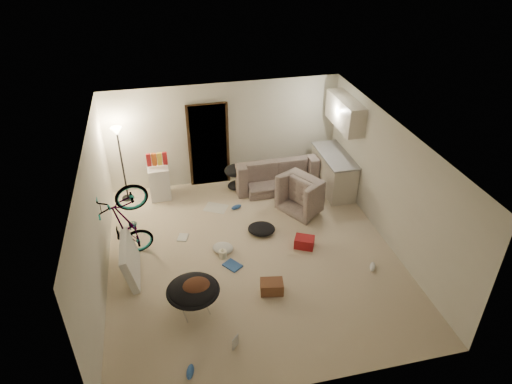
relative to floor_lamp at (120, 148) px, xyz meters
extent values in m
cube|color=beige|center=(2.40, -2.65, -1.32)|extent=(5.50, 6.00, 0.02)
cube|color=white|center=(2.40, -2.65, 1.20)|extent=(5.50, 6.00, 0.02)
cube|color=silver|center=(2.40, 0.36, -0.06)|extent=(5.50, 0.02, 2.50)
cube|color=silver|center=(2.40, -5.66, -0.06)|extent=(5.50, 0.02, 2.50)
cube|color=silver|center=(-0.36, -2.65, -0.06)|extent=(0.02, 6.00, 2.50)
cube|color=silver|center=(5.16, -2.65, -0.06)|extent=(0.02, 6.00, 2.50)
cube|color=black|center=(2.00, 0.32, -0.29)|extent=(0.85, 0.10, 2.04)
cube|color=#332111|center=(2.00, 0.29, -0.29)|extent=(0.97, 0.04, 2.10)
cylinder|color=black|center=(0.00, 0.00, -1.29)|extent=(0.28, 0.28, 0.03)
cylinder|color=black|center=(0.00, 0.00, -0.46)|extent=(0.04, 0.04, 1.70)
cone|color=#FFE0A5|center=(0.00, 0.00, 0.41)|extent=(0.24, 0.24, 0.18)
cube|color=beige|center=(4.83, -0.65, -0.87)|extent=(0.60, 1.50, 0.88)
cube|color=gray|center=(4.83, -0.65, -0.41)|extent=(0.64, 1.54, 0.04)
cube|color=beige|center=(4.96, -0.65, 0.64)|extent=(0.38, 1.40, 0.65)
imported|color=#383F38|center=(3.51, -0.20, -1.02)|extent=(2.00, 0.82, 0.58)
imported|color=#383F38|center=(4.02, -1.26, -0.99)|extent=(1.21, 1.26, 0.63)
imported|color=black|center=(0.10, -2.20, -0.85)|extent=(1.83, 1.01, 1.00)
imported|color=#A7191C|center=(1.60, -4.83, -1.30)|extent=(0.28, 0.28, 0.02)
cube|color=white|center=(0.76, -0.10, -0.91)|extent=(0.47, 0.47, 0.79)
cube|color=#A7191C|center=(0.59, -0.10, -0.31)|extent=(0.11, 0.08, 0.30)
cube|color=#D0571A|center=(0.71, -0.10, -0.31)|extent=(0.12, 0.10, 0.30)
cube|color=yellow|center=(0.83, -0.10, -0.31)|extent=(0.11, 0.08, 0.30)
cube|color=#A7191C|center=(0.95, -0.10, -0.31)|extent=(0.11, 0.08, 0.30)
cylinder|color=silver|center=(1.13, -3.86, -1.10)|extent=(0.58, 0.58, 0.41)
ellipsoid|color=black|center=(1.13, -3.86, -0.85)|extent=(0.82, 0.82, 0.35)
torus|color=black|center=(1.13, -3.86, -0.85)|extent=(0.89, 0.89, 0.06)
ellipsoid|color=#59301E|center=(1.18, -3.89, -0.74)|extent=(0.56, 0.50, 0.22)
ellipsoid|color=black|center=(2.56, -0.20, -0.77)|extent=(0.58, 0.48, 0.28)
cube|color=silver|center=(0.10, -2.71, -0.94)|extent=(0.28, 1.10, 0.74)
cube|color=brown|center=(2.51, -3.73, -1.19)|extent=(0.44, 0.35, 0.23)
cube|color=#A7191C|center=(3.47, -2.64, -1.20)|extent=(0.47, 0.42, 0.22)
cylinder|color=white|center=(1.82, -2.60, -1.23)|extent=(0.16, 0.16, 0.16)
cone|color=white|center=(1.82, -2.60, -1.12)|extent=(0.09, 0.09, 0.07)
cube|color=beige|center=(1.95, -0.86, -1.30)|extent=(0.62, 0.58, 0.01)
cube|color=#2D58A5|center=(1.95, -2.90, -1.29)|extent=(0.39, 0.41, 0.03)
cube|color=silver|center=(1.11, -1.81, -1.30)|extent=(0.27, 0.31, 0.02)
ellipsoid|color=#2D58A5|center=(2.39, -1.00, -1.26)|extent=(0.28, 0.19, 0.10)
ellipsoid|color=#2D58A5|center=(0.92, -5.09, -1.26)|extent=(0.17, 0.28, 0.10)
ellipsoid|color=white|center=(4.52, -3.57, -1.26)|extent=(0.22, 0.28, 0.10)
ellipsoid|color=black|center=(2.74, -1.99, -1.21)|extent=(0.70, 0.65, 0.18)
ellipsoid|color=black|center=(2.58, -0.10, -1.23)|extent=(0.62, 0.60, 0.15)
ellipsoid|color=silver|center=(1.85, -2.40, -1.24)|extent=(0.55, 0.53, 0.13)
camera|label=1|loc=(0.90, -9.45, 4.50)|focal=32.00mm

